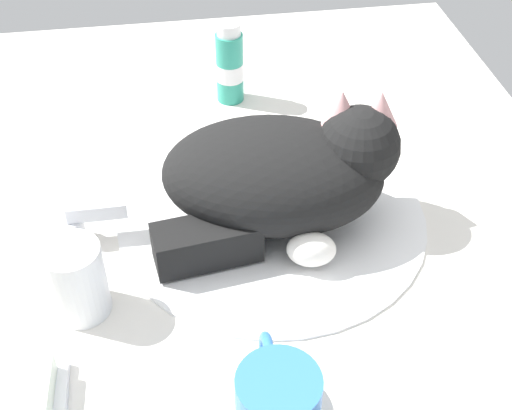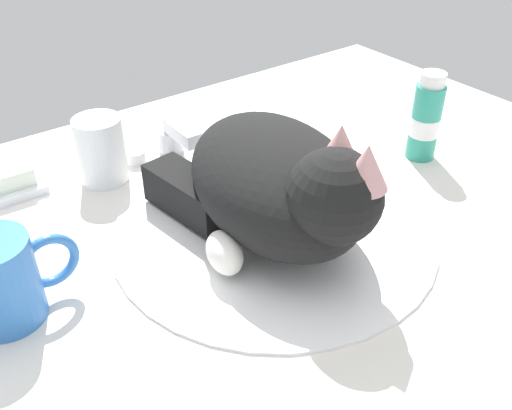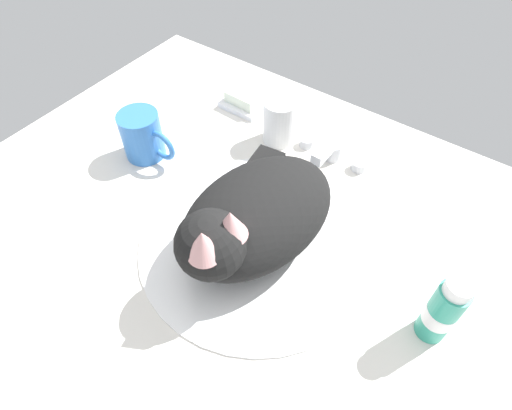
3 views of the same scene
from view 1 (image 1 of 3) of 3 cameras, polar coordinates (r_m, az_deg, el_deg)
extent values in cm
cube|color=silver|center=(86.75, 1.29, -1.84)|extent=(110.00, 82.50, 3.00)
cylinder|color=white|center=(85.48, 1.31, -0.93)|extent=(37.98, 37.98, 0.75)
cylinder|color=silver|center=(84.75, -15.09, -1.95)|extent=(3.60, 3.60, 3.35)
cube|color=silver|center=(82.54, -13.01, -0.36)|extent=(2.00, 7.02, 2.00)
cylinder|color=silver|center=(81.27, -15.17, -5.04)|extent=(2.80, 2.80, 1.80)
cylinder|color=silver|center=(89.44, -14.84, 0.13)|extent=(2.80, 2.80, 1.80)
ellipsoid|color=black|center=(81.19, 1.38, 2.50)|extent=(21.94, 29.00, 12.42)
sphere|color=black|center=(80.67, 8.45, 4.77)|extent=(11.44, 11.44, 9.75)
ellipsoid|color=white|center=(81.58, 6.96, 3.77)|extent=(6.48, 7.25, 5.36)
cone|color=#DB9E9E|center=(79.48, 7.07, 7.96)|extent=(5.15, 5.15, 4.39)
cone|color=#DB9E9E|center=(80.00, 10.23, 7.83)|extent=(5.15, 5.15, 4.39)
cube|color=black|center=(78.28, -4.06, -3.10)|extent=(6.49, 12.68, 4.89)
ellipsoid|color=white|center=(77.88, 4.59, -3.68)|extent=(4.60, 6.19, 4.40)
torus|color=#3372C6|center=(65.71, 1.03, -12.99)|extent=(6.07, 1.00, 6.07)
cylinder|color=white|center=(74.79, -14.61, -6.01)|extent=(6.26, 6.26, 8.93)
cube|color=white|center=(71.19, -17.95, -15.38)|extent=(9.00, 6.40, 1.20)
cube|color=silver|center=(69.78, -18.26, -14.57)|extent=(7.29, 4.47, 2.33)
cylinder|color=teal|center=(104.66, -2.18, 11.26)|extent=(4.08, 4.08, 10.77)
cylinder|color=white|center=(104.94, -2.17, 11.00)|extent=(4.16, 4.16, 2.69)
cylinder|color=white|center=(101.65, -2.27, 14.32)|extent=(3.46, 3.46, 1.80)
camera|label=2|loc=(0.63, 52.12, 10.11)|focal=40.35mm
camera|label=3|loc=(0.96, 24.06, 38.07)|focal=30.19mm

